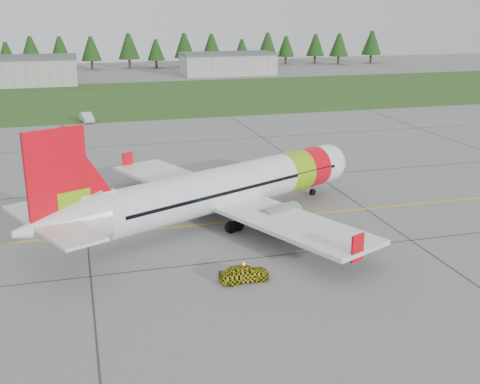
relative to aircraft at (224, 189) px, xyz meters
name	(u,v)px	position (x,y,z in m)	size (l,w,h in m)	color
ground	(294,254)	(3.35, -8.50, -2.91)	(320.00, 320.00, 0.00)	gray
aircraft	(224,189)	(0.00, 0.00, 0.00)	(31.46, 29.85, 10.09)	white
follow_me_car	(244,257)	(-1.56, -11.99, -1.17)	(1.40, 1.18, 3.48)	yellow
service_van	(86,108)	(-10.07, 50.07, -0.65)	(1.58, 1.49, 4.53)	silver
grass_strip	(152,97)	(3.35, 73.50, -2.90)	(320.00, 50.00, 0.03)	#30561E
taxi_guideline	(262,219)	(3.35, -0.50, -2.90)	(120.00, 0.25, 0.02)	gold
hangar_west	(5,72)	(-26.65, 101.50, 0.09)	(32.00, 14.00, 6.00)	#A8A8A3
hangar_east	(228,64)	(28.35, 109.50, -0.31)	(24.00, 12.00, 5.20)	#A8A8A3
treeline	(125,51)	(3.35, 129.50, 2.09)	(160.00, 8.00, 10.00)	#1C3F14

